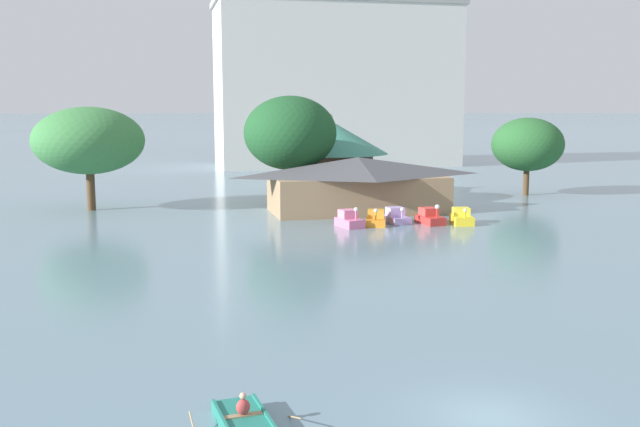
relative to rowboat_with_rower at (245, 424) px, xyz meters
The scene contains 13 objects.
ground_plane 7.87m from the rowboat_with_rower, ahead, with size 2000.00×2000.00×0.00m, color slate.
rowboat_with_rower is the anchor object (origin of this frame).
pedal_boat_pink 38.45m from the rowboat_with_rower, 70.11° to the left, with size 2.09×2.92×1.77m.
pedal_boat_orange 39.63m from the rowboat_with_rower, 67.00° to the left, with size 2.35×3.05×1.57m.
pedal_boat_lavender 41.35m from the rowboat_with_rower, 64.80° to the left, with size 1.84×2.91×1.46m.
pedal_boat_red 41.39m from the rowboat_with_rower, 60.81° to the left, with size 1.89×3.00×1.81m.
pedal_boat_yellow 42.07m from the rowboat_with_rower, 57.27° to the left, with size 2.05×2.89×1.48m.
boathouse 47.15m from the rowboat_with_rower, 70.02° to the left, with size 17.41×8.74×5.18m.
green_roof_pavilion 60.06m from the rowboat_with_rower, 73.97° to the left, with size 13.12×13.12×9.07m.
shoreline_tree_tall_left 52.17m from the rowboat_with_rower, 99.52° to the left, with size 10.48×10.48×9.87m.
shoreline_tree_mid 50.45m from the rowboat_with_rower, 77.87° to the left, with size 9.07×9.07×10.93m.
shoreline_tree_right 65.13m from the rowboat_with_rower, 54.11° to the left, with size 7.95×7.95×8.65m.
background_building_block 102.68m from the rowboat_with_rower, 74.42° to the left, with size 39.92×16.74×27.03m.
Camera 1 is at (-10.28, -20.39, 9.93)m, focal length 40.74 mm.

